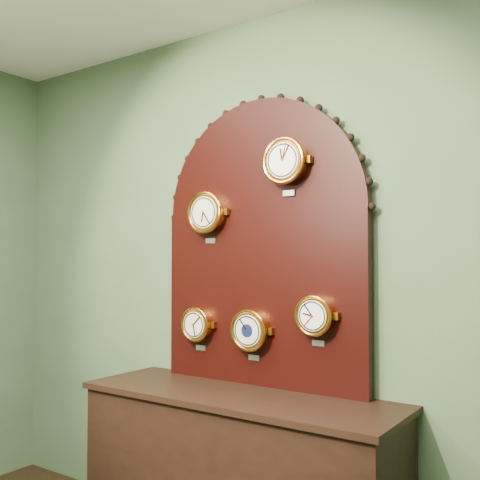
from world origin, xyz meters
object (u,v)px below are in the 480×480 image
Objects in this scene: roman_clock at (207,213)px; arabic_clock at (285,161)px; hygrometer at (197,324)px; tide_clock at (315,315)px; display_board at (262,232)px; barometer at (250,330)px.

roman_clock is 0.98× the size of arabic_clock.
hygrometer is at bearing 179.04° from roman_clock.
hygrometer is at bearing 179.98° from tide_clock.
display_board is 5.38× the size of roman_clock.
arabic_clock is at bearing -0.13° from hygrometer.
roman_clock is at bearing -0.96° from hygrometer.
display_board is 0.51m from barometer.
display_board reaches higher than arabic_clock.
display_board is 5.69× the size of barometer.
hygrometer is 0.90× the size of barometer.
display_board is 5.26× the size of arabic_clock.
display_board reaches higher than hygrometer.
tide_clock is (0.35, -0.07, -0.41)m from display_board.
roman_clock reaches higher than hygrometer.
arabic_clock is (0.18, -0.07, 0.35)m from display_board.
display_board is at bearing 160.00° from arabic_clock.
tide_clock reaches higher than barometer.
roman_clock is 0.62m from hygrometer.
arabic_clock is at bearing -0.02° from roman_clock.
arabic_clock reaches higher than barometer.
roman_clock is 1.17× the size of hygrometer.
arabic_clock reaches higher than roman_clock.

